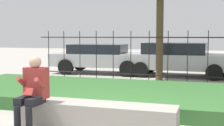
{
  "coord_description": "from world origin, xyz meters",
  "views": [
    {
      "loc": [
        1.59,
        -4.88,
        1.61
      ],
      "look_at": [
        -0.37,
        1.25,
        1.04
      ],
      "focal_mm": 50.0,
      "sensor_mm": 36.0,
      "label": 1
    }
  ],
  "objects_px": {
    "person_seated_reader": "(33,90)",
    "car_parked_left": "(101,57)",
    "car_parked_center": "(178,58)",
    "stone_bench": "(97,118)"
  },
  "relations": [
    {
      "from": "stone_bench",
      "to": "car_parked_left",
      "type": "distance_m",
      "value": 8.0
    },
    {
      "from": "person_seated_reader",
      "to": "car_parked_left",
      "type": "bearing_deg",
      "value": 101.49
    },
    {
      "from": "person_seated_reader",
      "to": "stone_bench",
      "type": "bearing_deg",
      "value": 16.86
    },
    {
      "from": "car_parked_center",
      "to": "stone_bench",
      "type": "bearing_deg",
      "value": -92.49
    },
    {
      "from": "person_seated_reader",
      "to": "car_parked_center",
      "type": "relative_size",
      "value": 0.29
    },
    {
      "from": "person_seated_reader",
      "to": "car_parked_center",
      "type": "bearing_deg",
      "value": 78.43
    },
    {
      "from": "car_parked_left",
      "to": "stone_bench",
      "type": "bearing_deg",
      "value": -73.74
    },
    {
      "from": "car_parked_left",
      "to": "car_parked_center",
      "type": "height_order",
      "value": "car_parked_center"
    },
    {
      "from": "stone_bench",
      "to": "car_parked_left",
      "type": "bearing_deg",
      "value": 109.24
    },
    {
      "from": "stone_bench",
      "to": "person_seated_reader",
      "type": "height_order",
      "value": "person_seated_reader"
    }
  ]
}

